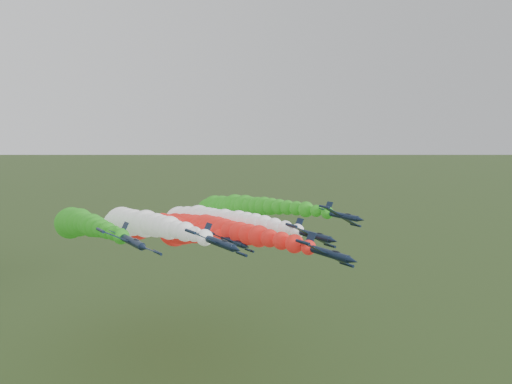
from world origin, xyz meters
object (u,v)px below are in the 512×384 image
Objects in this scene: jet_lead at (193,230)px; jet_trail at (149,225)px; jet_inner_left at (128,224)px; jet_inner_right at (196,220)px; jet_outer_right at (228,208)px; jet_outer_left at (74,223)px.

jet_lead is 1.01× the size of jet_trail.
jet_inner_left is 18.76m from jet_inner_right.
jet_outer_right is at bearing 25.88° from jet_inner_right.
jet_outer_left reaches higher than jet_lead.
jet_inner_left is at bearing -127.62° from jet_trail.
jet_inner_right is 1.01× the size of jet_outer_right.
jet_inner_right is 1.01× the size of jet_trail.
jet_lead is at bearing -40.28° from jet_inner_left.
jet_outer_left reaches higher than jet_trail.
jet_outer_right is at bearing 12.94° from jet_inner_left.
jet_trail is at bearing 91.17° from jet_lead.
jet_outer_left is (-10.19, 8.99, -0.12)m from jet_inner_left.
jet_inner_right is 15.64m from jet_outer_right.
jet_lead is 15.67m from jet_inner_left.
jet_inner_left is at bearing -41.43° from jet_outer_left.
jet_inner_right is 16.10m from jet_trail.
jet_inner_right is 30.07m from jet_outer_left.
jet_lead is 1.00× the size of jet_outer_left.
jet_lead is 1.01× the size of jet_outer_right.
jet_outer_left is at bearing 178.04° from jet_outer_right.
jet_outer_right is (32.73, 7.52, -0.55)m from jet_inner_left.
jet_lead is 29.23m from jet_outer_left.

